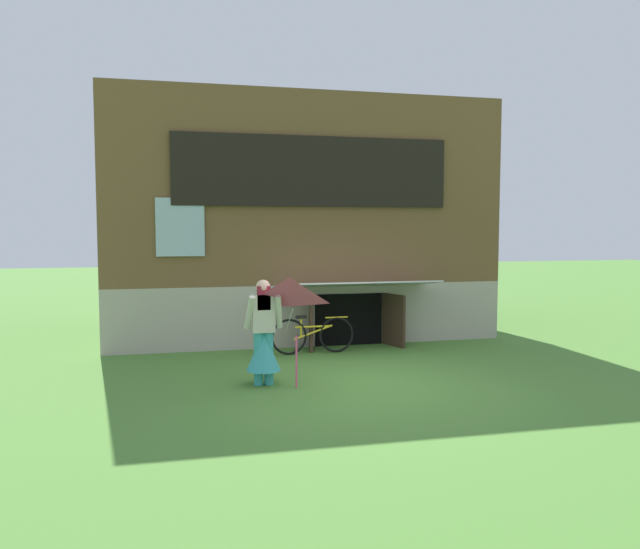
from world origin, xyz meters
name	(u,v)px	position (x,y,z in m)	size (l,w,h in m)	color
ground_plane	(356,383)	(0.00, 0.00, 0.00)	(60.00, 60.00, 0.00)	#4C7F33
log_house	(291,221)	(0.00, 5.35, 2.55)	(8.14, 5.83, 5.09)	#ADA393
person	(263,341)	(-1.40, 0.19, 0.68)	(0.61, 0.52, 1.61)	teal
kite	(289,306)	(-1.11, -0.37, 1.27)	(1.01, 1.07, 1.54)	#E54C7F
bicycle_yellow	(313,335)	(-0.17, 2.30, 0.36)	(1.61, 0.09, 0.74)	black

